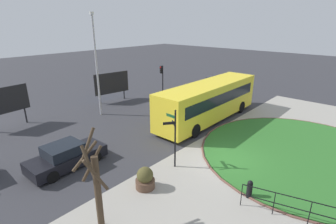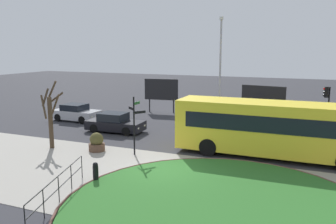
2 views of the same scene
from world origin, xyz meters
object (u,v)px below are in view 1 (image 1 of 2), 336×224
object	(u,v)px
lamppost_tall	(96,63)
billboard_left	(6,101)
traffic_light_near	(162,74)
street_tree_bare	(96,184)
bollard_foreground	(250,189)
bus_yellow	(209,100)
planter_near_signpost	(145,179)
signpost_directional	(174,134)
car_far_lane	(215,84)
billboard_right	(112,83)
car_near_lane	(66,156)

from	to	relation	value
lamppost_tall	billboard_left	bearing A→B (deg)	156.89
traffic_light_near	street_tree_bare	xyz separation A→B (m)	(-15.53, -11.13, -0.44)
bollard_foreground	lamppost_tall	bearing A→B (deg)	82.38
bollard_foreground	traffic_light_near	xyz separation A→B (m)	(9.91, 14.78, 1.97)
bus_yellow	traffic_light_near	distance (m)	8.30
bollard_foreground	planter_near_signpost	world-z (taller)	planter_near_signpost
signpost_directional	car_far_lane	distance (m)	18.07
bollard_foreground	lamppost_tall	xyz separation A→B (m)	(1.97, 14.74, 4.06)
bus_yellow	car_far_lane	xyz separation A→B (m)	(8.92, 4.93, -0.97)
bollard_foreground	billboard_left	xyz separation A→B (m)	(-4.35, 17.44, 1.66)
lamppost_tall	street_tree_bare	distance (m)	13.68
traffic_light_near	billboard_right	bearing A→B (deg)	-32.73
car_far_lane	street_tree_bare	bearing A→B (deg)	16.58
lamppost_tall	street_tree_bare	xyz separation A→B (m)	(-7.60, -11.10, -2.52)
car_far_lane	lamppost_tall	world-z (taller)	lamppost_tall
bus_yellow	lamppost_tall	distance (m)	9.78
car_far_lane	billboard_right	distance (m)	12.28
signpost_directional	car_near_lane	world-z (taller)	signpost_directional
bollard_foreground	car_far_lane	size ratio (longest dim) A/B	0.20
car_far_lane	planter_near_signpost	xyz separation A→B (m)	(-18.82, -7.79, -0.19)
car_near_lane	street_tree_bare	world-z (taller)	street_tree_bare
car_near_lane	traffic_light_near	distance (m)	15.49
lamppost_tall	street_tree_bare	world-z (taller)	lamppost_tall
bollard_foreground	car_far_lane	world-z (taller)	car_far_lane
traffic_light_near	planter_near_signpost	world-z (taller)	traffic_light_near
planter_near_signpost	street_tree_bare	world-z (taller)	street_tree_bare
planter_near_signpost	street_tree_bare	bearing A→B (deg)	-170.82
bus_yellow	lamppost_tall	xyz separation A→B (m)	(-5.22, 7.77, 2.85)
car_near_lane	traffic_light_near	xyz separation A→B (m)	(14.19, 5.96, 1.79)
signpost_directional	car_near_lane	size ratio (longest dim) A/B	0.79
traffic_light_near	planter_near_signpost	bearing A→B (deg)	34.65
car_near_lane	traffic_light_near	world-z (taller)	traffic_light_near
signpost_directional	bus_yellow	world-z (taller)	signpost_directional
car_near_lane	car_far_lane	bearing A→B (deg)	6.52
lamppost_tall	planter_near_signpost	size ratio (longest dim) A/B	7.49
traffic_light_near	street_tree_bare	distance (m)	19.12
traffic_light_near	lamppost_tall	bearing A→B (deg)	-5.29
bollard_foreground	signpost_directional	bearing A→B (deg)	93.43
car_near_lane	car_far_lane	size ratio (longest dim) A/B	0.96
signpost_directional	bollard_foreground	world-z (taller)	signpost_directional
traffic_light_near	billboard_right	world-z (taller)	traffic_light_near
bus_yellow	car_far_lane	size ratio (longest dim) A/B	2.48
planter_near_signpost	street_tree_bare	xyz separation A→B (m)	(-2.92, -0.47, 1.49)
traffic_light_near	lamppost_tall	world-z (taller)	lamppost_tall
car_far_lane	billboard_right	bearing A→B (deg)	-30.09
billboard_left	street_tree_bare	distance (m)	13.85
car_near_lane	billboard_right	world-z (taller)	billboard_right
car_far_lane	planter_near_signpost	world-z (taller)	car_far_lane
traffic_light_near	signpost_directional	bearing A→B (deg)	40.12
car_near_lane	street_tree_bare	size ratio (longest dim) A/B	1.03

